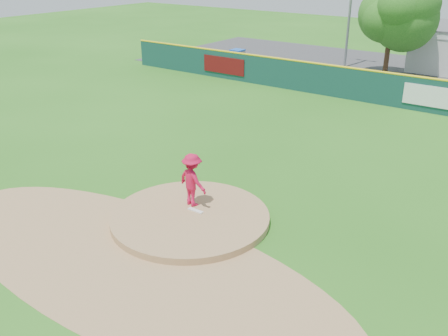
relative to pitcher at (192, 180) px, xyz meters
The scene contains 10 objects.
ground 1.43m from the pitcher, 58.55° to the right, with size 120.00×120.00×0.00m, color #286B19.
pitchers_mound 1.43m from the pitcher, 58.55° to the right, with size 5.50×5.50×0.50m, color #9E774C.
pitching_rubber 1.08m from the pitcher, 40.68° to the right, with size 0.60×0.15×0.04m, color white.
infield_dirt_arc 3.85m from the pitcher, 83.92° to the right, with size 15.40×15.40×0.01m, color #9E774C.
parking_lot 26.40m from the pitcher, 89.16° to the left, with size 44.00×16.00×0.02m, color #38383A.
pitcher is the anchor object (origin of this frame).
fence_banners 17.69m from the pitcher, 102.18° to the left, with size 18.55×0.04×1.20m.
playground_slide 24.40m from the pitcher, 120.93° to the left, with size 0.95×2.69×1.48m.
outfield_fence 17.37m from the pitcher, 88.72° to the left, with size 40.00×0.14×2.07m.
deciduous_tree 24.65m from the pitcher, 93.79° to the left, with size 5.60×5.60×7.36m.
Camera 1 is at (9.88, -11.61, 8.57)m, focal length 40.00 mm.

